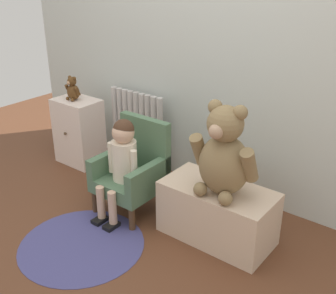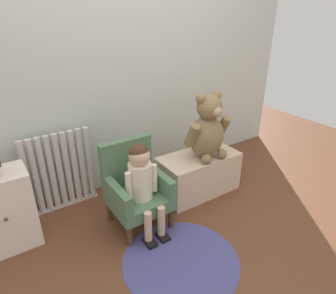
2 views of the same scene
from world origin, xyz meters
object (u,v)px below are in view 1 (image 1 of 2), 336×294
(floor_rug, at_px, (82,245))
(large_teddy_bear, at_px, (224,155))
(radiator, at_px, (137,131))
(child_armchair, at_px, (134,169))
(small_dresser, at_px, (79,131))
(child_figure, at_px, (122,156))
(small_teddy_bear, at_px, (73,89))
(low_bench, at_px, (217,213))

(floor_rug, bearing_deg, large_teddy_bear, 40.04)
(radiator, distance_m, child_armchair, 0.66)
(small_dresser, height_order, child_armchair, child_armchair)
(child_armchair, bearing_deg, radiator, 129.76)
(child_armchair, bearing_deg, child_figure, -90.00)
(large_teddy_bear, relative_size, floor_rug, 0.72)
(radiator, relative_size, large_teddy_bear, 1.16)
(small_teddy_bear, bearing_deg, large_teddy_bear, -8.34)
(radiator, height_order, large_teddy_bear, large_teddy_bear)
(child_armchair, xyz_separation_m, child_figure, (0.00, -0.11, 0.15))
(small_dresser, distance_m, floor_rug, 1.25)
(small_teddy_bear, bearing_deg, small_dresser, 43.75)
(child_figure, distance_m, low_bench, 0.73)
(radiator, relative_size, small_dresser, 1.16)
(child_armchair, height_order, floor_rug, child_armchair)
(floor_rug, bearing_deg, small_teddy_bear, 139.43)
(low_bench, distance_m, large_teddy_bear, 0.44)
(child_figure, height_order, floor_rug, child_figure)
(low_bench, height_order, large_teddy_bear, large_teddy_bear)
(radiator, height_order, child_armchair, radiator)
(child_armchair, relative_size, small_teddy_bear, 3.23)
(low_bench, height_order, floor_rug, low_bench)
(small_dresser, relative_size, floor_rug, 0.73)
(radiator, bearing_deg, small_teddy_bear, -151.07)
(large_teddy_bear, bearing_deg, small_dresser, 171.13)
(small_dresser, bearing_deg, radiator, 28.39)
(low_bench, bearing_deg, child_figure, -166.20)
(radiator, distance_m, small_teddy_bear, 0.63)
(radiator, xyz_separation_m, small_teddy_bear, (-0.47, -0.26, 0.33))
(child_armchair, distance_m, floor_rug, 0.62)
(radiator, xyz_separation_m, large_teddy_bear, (1.13, -0.49, 0.29))
(large_teddy_bear, height_order, floor_rug, large_teddy_bear)
(radiator, relative_size, floor_rug, 0.84)
(child_armchair, relative_size, floor_rug, 0.83)
(small_dresser, bearing_deg, large_teddy_bear, -8.87)
(radiator, xyz_separation_m, low_bench, (1.08, -0.45, -0.15))
(small_dresser, xyz_separation_m, low_bench, (1.54, -0.21, -0.10))
(low_bench, height_order, small_teddy_bear, small_teddy_bear)
(small_dresser, distance_m, low_bench, 1.55)
(low_bench, bearing_deg, large_teddy_bear, -39.83)
(large_teddy_bear, distance_m, small_teddy_bear, 1.61)
(large_teddy_bear, bearing_deg, floor_rug, -139.96)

